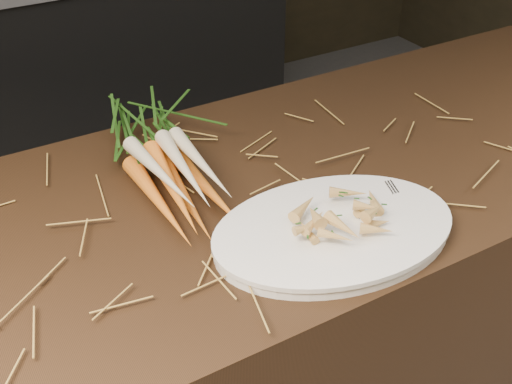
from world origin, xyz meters
TOP-DOWN VIEW (x-y plane):
  - main_counter at (0.00, 0.30)m, footprint 2.40×0.70m
  - back_counter at (0.30, 2.18)m, footprint 1.82×0.62m
  - straw_bedding at (0.00, 0.30)m, footprint 1.40×0.60m
  - root_veg_bunch at (-0.01, 0.47)m, footprint 0.19×0.53m
  - serving_platter at (0.15, 0.10)m, footprint 0.45×0.33m
  - roasted_veg_heap at (0.15, 0.10)m, footprint 0.22×0.18m
  - serving_fork at (0.30, 0.06)m, footprint 0.06×0.15m

SIDE VIEW (x-z plane):
  - back_counter at x=0.30m, z-range 0.00..0.84m
  - main_counter at x=0.00m, z-range 0.00..0.90m
  - straw_bedding at x=0.00m, z-range 0.90..0.92m
  - serving_platter at x=0.15m, z-range 0.90..0.92m
  - serving_fork at x=0.30m, z-range 0.92..0.93m
  - roasted_veg_heap at x=0.15m, z-range 0.92..0.97m
  - root_veg_bunch at x=-0.01m, z-range 0.90..1.00m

